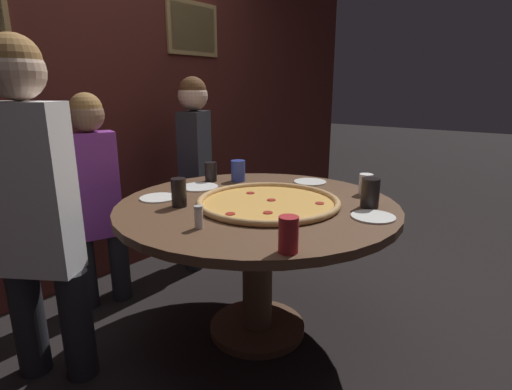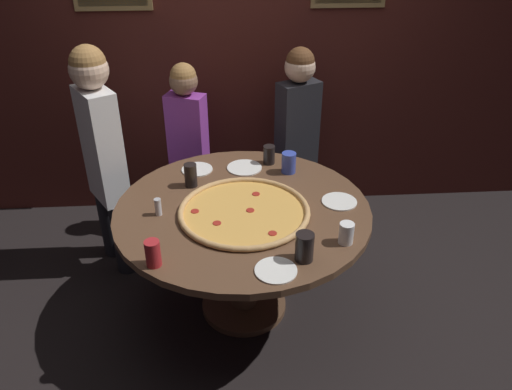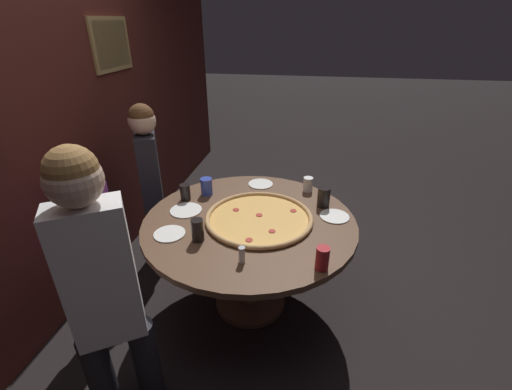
{
  "view_description": "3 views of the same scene",
  "coord_description": "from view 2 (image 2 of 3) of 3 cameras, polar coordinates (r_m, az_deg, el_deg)",
  "views": [
    {
      "loc": [
        -1.54,
        -1.2,
        1.31
      ],
      "look_at": [
        0.01,
        0.01,
        0.78
      ],
      "focal_mm": 28.0,
      "sensor_mm": 36.0,
      "label": 1
    },
    {
      "loc": [
        -0.08,
        -2.33,
        2.21
      ],
      "look_at": [
        0.08,
        0.06,
        0.78
      ],
      "focal_mm": 35.0,
      "sensor_mm": 36.0,
      "label": 2
    },
    {
      "loc": [
        -1.92,
        -0.38,
        1.92
      ],
      "look_at": [
        0.05,
        -0.04,
        0.9
      ],
      "focal_mm": 24.0,
      "sensor_mm": 36.0,
      "label": 3
    }
  ],
  "objects": [
    {
      "name": "ground_plane",
      "position": [
        3.21,
        -1.37,
        -12.61
      ],
      "size": [
        24.0,
        24.0,
        0.0
      ],
      "primitive_type": "plane",
      "color": "black"
    },
    {
      "name": "condiment_shaker",
      "position": [
        2.71,
        -11.13,
        -1.34
      ],
      "size": [
        0.04,
        0.04,
        0.1
      ],
      "color": "silver",
      "rests_on": "dining_table"
    },
    {
      "name": "drink_cup_front_edge",
      "position": [
        2.49,
        10.28,
        -4.32
      ],
      "size": [
        0.07,
        0.07,
        0.11
      ],
      "primitive_type": "cylinder",
      "color": "white",
      "rests_on": "dining_table"
    },
    {
      "name": "giant_pizza",
      "position": [
        2.69,
        -1.36,
        -1.86
      ],
      "size": [
        0.72,
        0.72,
        0.03
      ],
      "color": "#E5A84C",
      "rests_on": "dining_table"
    },
    {
      "name": "drink_cup_far_left",
      "position": [
        2.95,
        -7.48,
        2.26
      ],
      "size": [
        0.07,
        0.07,
        0.14
      ],
      "primitive_type": "cylinder",
      "color": "black",
      "rests_on": "dining_table"
    },
    {
      "name": "drink_cup_near_left",
      "position": [
        2.34,
        5.56,
        -5.93
      ],
      "size": [
        0.09,
        0.09,
        0.14
      ],
      "primitive_type": "cylinder",
      "color": "black",
      "rests_on": "dining_table"
    },
    {
      "name": "drink_cup_centre_back",
      "position": [
        3.08,
        3.76,
        3.71
      ],
      "size": [
        0.09,
        0.09,
        0.13
      ],
      "primitive_type": "cylinder",
      "color": "#384CB7",
      "rests_on": "dining_table"
    },
    {
      "name": "white_plate_left_side",
      "position": [
        2.83,
        9.5,
        -0.73
      ],
      "size": [
        0.2,
        0.2,
        0.01
      ],
      "primitive_type": "cylinder",
      "color": "white",
      "rests_on": "dining_table"
    },
    {
      "name": "back_wall",
      "position": [
        3.75,
        -2.62,
        16.89
      ],
      "size": [
        6.4,
        0.08,
        2.6
      ],
      "color": "#4C1E19",
      "rests_on": "ground_plane"
    },
    {
      "name": "drink_cup_by_shaker",
      "position": [
        2.35,
        -11.7,
        -6.55
      ],
      "size": [
        0.07,
        0.07,
        0.13
      ],
      "primitive_type": "cylinder",
      "color": "#B22328",
      "rests_on": "dining_table"
    },
    {
      "name": "diner_far_right",
      "position": [
        3.59,
        -7.78,
        6.22
      ],
      "size": [
        0.34,
        0.22,
        1.28
      ],
      "rotation": [
        0.0,
        0.0,
        2.79
      ],
      "color": "#232328",
      "rests_on": "ground_plane"
    },
    {
      "name": "drink_cup_far_right",
      "position": [
        3.19,
        1.5,
        4.63
      ],
      "size": [
        0.07,
        0.07,
        0.12
      ],
      "primitive_type": "cylinder",
      "color": "black",
      "rests_on": "dining_table"
    },
    {
      "name": "white_plate_far_back",
      "position": [
        3.15,
        -6.75,
        2.92
      ],
      "size": [
        0.19,
        0.19,
        0.01
      ],
      "primitive_type": "cylinder",
      "color": "white",
      "rests_on": "dining_table"
    },
    {
      "name": "diner_centre_back",
      "position": [
        3.25,
        -17.1,
        4.87
      ],
      "size": [
        0.32,
        0.39,
        1.51
      ],
      "rotation": [
        0.0,
        0.0,
        2.13
      ],
      "color": "#232328",
      "rests_on": "ground_plane"
    },
    {
      "name": "dining_table",
      "position": [
        2.84,
        -1.52,
        -3.95
      ],
      "size": [
        1.42,
        1.42,
        0.74
      ],
      "color": "brown",
      "rests_on": "ground_plane"
    },
    {
      "name": "diner_side_left",
      "position": [
        3.57,
        4.71,
        7.19
      ],
      "size": [
        0.36,
        0.26,
        1.38
      ],
      "rotation": [
        0.0,
        0.0,
        -2.7
      ],
      "color": "#232328",
      "rests_on": "ground_plane"
    },
    {
      "name": "white_plate_beside_cup",
      "position": [
        3.15,
        -1.34,
        3.14
      ],
      "size": [
        0.22,
        0.22,
        0.01
      ],
      "primitive_type": "cylinder",
      "color": "white",
      "rests_on": "dining_table"
    },
    {
      "name": "white_plate_near_front",
      "position": [
        2.31,
        2.29,
        -8.6
      ],
      "size": [
        0.2,
        0.2,
        0.01
      ],
      "primitive_type": "cylinder",
      "color": "white",
      "rests_on": "dining_table"
    }
  ]
}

